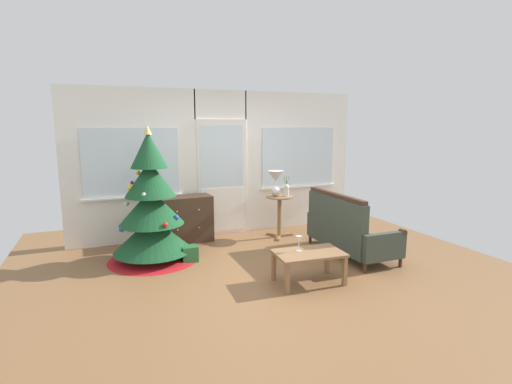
# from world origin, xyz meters

# --- Properties ---
(ground_plane) EXTENTS (6.76, 6.76, 0.00)m
(ground_plane) POSITION_xyz_m (0.00, 0.00, 0.00)
(ground_plane) COLOR brown
(back_wall_with_door) EXTENTS (5.20, 0.14, 2.55)m
(back_wall_with_door) POSITION_xyz_m (0.00, 2.08, 1.28)
(back_wall_with_door) COLOR white
(back_wall_with_door) RESTS_ON ground
(christmas_tree) EXTENTS (1.30, 1.30, 1.94)m
(christmas_tree) POSITION_xyz_m (-1.36, 1.08, 0.69)
(christmas_tree) COLOR #4C331E
(christmas_tree) RESTS_ON ground
(dresser_cabinet) EXTENTS (0.93, 0.49, 0.78)m
(dresser_cabinet) POSITION_xyz_m (-0.74, 1.79, 0.39)
(dresser_cabinet) COLOR #3D281C
(dresser_cabinet) RESTS_ON ground
(settee_sofa) EXTENTS (0.72, 1.56, 0.96)m
(settee_sofa) POSITION_xyz_m (1.38, 0.21, 0.38)
(settee_sofa) COLOR #3D281C
(settee_sofa) RESTS_ON ground
(side_table) EXTENTS (0.50, 0.48, 0.73)m
(side_table) POSITION_xyz_m (0.86, 1.46, 0.52)
(side_table) COLOR #8E6642
(side_table) RESTS_ON ground
(table_lamp) EXTENTS (0.28, 0.28, 0.44)m
(table_lamp) POSITION_xyz_m (0.80, 1.50, 1.02)
(table_lamp) COLOR silver
(table_lamp) RESTS_ON side_table
(flower_vase) EXTENTS (0.11, 0.10, 0.35)m
(flower_vase) POSITION_xyz_m (0.96, 1.40, 0.85)
(flower_vase) COLOR beige
(flower_vase) RESTS_ON side_table
(coffee_table) EXTENTS (0.87, 0.57, 0.40)m
(coffee_table) POSITION_xyz_m (0.33, -0.51, 0.34)
(coffee_table) COLOR #8E6642
(coffee_table) RESTS_ON ground
(wine_glass) EXTENTS (0.08, 0.08, 0.20)m
(wine_glass) POSITION_xyz_m (0.23, -0.43, 0.54)
(wine_glass) COLOR silver
(wine_glass) RESTS_ON coffee_table
(gift_box) EXTENTS (0.22, 0.20, 0.22)m
(gift_box) POSITION_xyz_m (-0.88, 0.82, 0.11)
(gift_box) COLOR #266633
(gift_box) RESTS_ON ground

